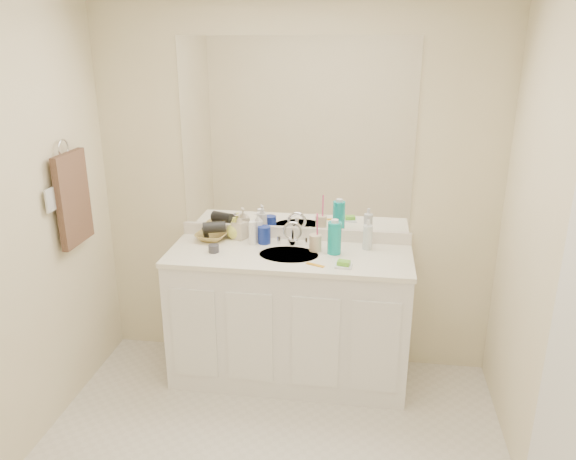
# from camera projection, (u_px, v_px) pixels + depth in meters

# --- Properties ---
(wall_back) EXTENTS (2.60, 0.02, 2.40)m
(wall_back) POSITION_uv_depth(u_px,v_px,m) (295.00, 192.00, 3.63)
(wall_back) COLOR #F0E4BC
(wall_back) RESTS_ON floor
(wall_right) EXTENTS (0.02, 2.60, 2.40)m
(wall_right) POSITION_uv_depth(u_px,v_px,m) (574.00, 290.00, 2.24)
(wall_right) COLOR #F0E4BC
(wall_right) RESTS_ON floor
(vanity_cabinet) EXTENTS (1.50, 0.55, 0.85)m
(vanity_cabinet) POSITION_uv_depth(u_px,v_px,m) (289.00, 318.00, 3.64)
(vanity_cabinet) COLOR white
(vanity_cabinet) RESTS_ON floor
(countertop) EXTENTS (1.52, 0.57, 0.03)m
(countertop) POSITION_uv_depth(u_px,v_px,m) (289.00, 255.00, 3.49)
(countertop) COLOR white
(countertop) RESTS_ON vanity_cabinet
(backsplash) EXTENTS (1.52, 0.03, 0.08)m
(backsplash) POSITION_uv_depth(u_px,v_px,m) (295.00, 233.00, 3.71)
(backsplash) COLOR white
(backsplash) RESTS_ON countertop
(sink_basin) EXTENTS (0.37, 0.37, 0.02)m
(sink_basin) POSITION_uv_depth(u_px,v_px,m) (289.00, 256.00, 3.47)
(sink_basin) COLOR beige
(sink_basin) RESTS_ON countertop
(faucet) EXTENTS (0.02, 0.02, 0.11)m
(faucet) POSITION_uv_depth(u_px,v_px,m) (293.00, 236.00, 3.62)
(faucet) COLOR silver
(faucet) RESTS_ON countertop
(mirror) EXTENTS (1.48, 0.01, 1.20)m
(mirror) POSITION_uv_depth(u_px,v_px,m) (295.00, 137.00, 3.51)
(mirror) COLOR white
(mirror) RESTS_ON wall_back
(blue_mug) EXTENTS (0.08, 0.08, 0.11)m
(blue_mug) POSITION_uv_depth(u_px,v_px,m) (264.00, 235.00, 3.63)
(blue_mug) COLOR navy
(blue_mug) RESTS_ON countertop
(tan_cup) EXTENTS (0.10, 0.10, 0.10)m
(tan_cup) POSITION_uv_depth(u_px,v_px,m) (315.00, 243.00, 3.51)
(tan_cup) COLOR beige
(tan_cup) RESTS_ON countertop
(toothbrush) EXTENTS (0.01, 0.04, 0.20)m
(toothbrush) POSITION_uv_depth(u_px,v_px,m) (317.00, 228.00, 3.48)
(toothbrush) COLOR #FF438A
(toothbrush) RESTS_ON tan_cup
(mouthwash_bottle) EXTENTS (0.09, 0.09, 0.20)m
(mouthwash_bottle) POSITION_uv_depth(u_px,v_px,m) (334.00, 238.00, 3.45)
(mouthwash_bottle) COLOR #0D9F9D
(mouthwash_bottle) RESTS_ON countertop
(clear_pump_bottle) EXTENTS (0.07, 0.07, 0.16)m
(clear_pump_bottle) POSITION_uv_depth(u_px,v_px,m) (368.00, 237.00, 3.53)
(clear_pump_bottle) COLOR silver
(clear_pump_bottle) RESTS_ON countertop
(soap_dish) EXTENTS (0.10, 0.08, 0.01)m
(soap_dish) POSITION_uv_depth(u_px,v_px,m) (344.00, 266.00, 3.28)
(soap_dish) COLOR white
(soap_dish) RESTS_ON countertop
(green_soap) EXTENTS (0.08, 0.06, 0.03)m
(green_soap) POSITION_uv_depth(u_px,v_px,m) (344.00, 263.00, 3.27)
(green_soap) COLOR #67C02E
(green_soap) RESTS_ON soap_dish
(orange_comb) EXTENTS (0.12, 0.07, 0.00)m
(orange_comb) POSITION_uv_depth(u_px,v_px,m) (315.00, 265.00, 3.30)
(orange_comb) COLOR orange
(orange_comb) RESTS_ON countertop
(dark_jar) EXTENTS (0.08, 0.08, 0.05)m
(dark_jar) POSITION_uv_depth(u_px,v_px,m) (214.00, 249.00, 3.49)
(dark_jar) COLOR #39383F
(dark_jar) RESTS_ON countertop
(extra_white_bottle) EXTENTS (0.06, 0.06, 0.15)m
(extra_white_bottle) POSITION_uv_depth(u_px,v_px,m) (253.00, 233.00, 3.61)
(extra_white_bottle) COLOR white
(extra_white_bottle) RESTS_ON countertop
(soap_bottle_white) EXTENTS (0.10, 0.10, 0.20)m
(soap_bottle_white) POSITION_uv_depth(u_px,v_px,m) (258.00, 227.00, 3.66)
(soap_bottle_white) COLOR silver
(soap_bottle_white) RESTS_ON countertop
(soap_bottle_cream) EXTENTS (0.10, 0.10, 0.18)m
(soap_bottle_cream) POSITION_uv_depth(u_px,v_px,m) (240.00, 226.00, 3.70)
(soap_bottle_cream) COLOR beige
(soap_bottle_cream) RESTS_ON countertop
(soap_bottle_yellow) EXTENTS (0.11, 0.11, 0.14)m
(soap_bottle_yellow) POSITION_uv_depth(u_px,v_px,m) (235.00, 228.00, 3.72)
(soap_bottle_yellow) COLOR #DEE358
(soap_bottle_yellow) RESTS_ON countertop
(wicker_basket) EXTENTS (0.23, 0.23, 0.05)m
(wicker_basket) POSITION_uv_depth(u_px,v_px,m) (212.00, 236.00, 3.70)
(wicker_basket) COLOR #A08440
(wicker_basket) RESTS_ON countertop
(hair_dryer) EXTENTS (0.16, 0.12, 0.07)m
(hair_dryer) POSITION_uv_depth(u_px,v_px,m) (214.00, 227.00, 3.67)
(hair_dryer) COLOR black
(hair_dryer) RESTS_ON wicker_basket
(towel_ring) EXTENTS (0.01, 0.11, 0.11)m
(towel_ring) POSITION_uv_depth(u_px,v_px,m) (63.00, 148.00, 3.20)
(towel_ring) COLOR silver
(towel_ring) RESTS_ON wall_left
(hand_towel) EXTENTS (0.04, 0.32, 0.55)m
(hand_towel) POSITION_uv_depth(u_px,v_px,m) (73.00, 199.00, 3.30)
(hand_towel) COLOR #3B281F
(hand_towel) RESTS_ON towel_ring
(switch_plate) EXTENTS (0.01, 0.08, 0.13)m
(switch_plate) POSITION_uv_depth(u_px,v_px,m) (50.00, 200.00, 3.10)
(switch_plate) COLOR silver
(switch_plate) RESTS_ON wall_left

